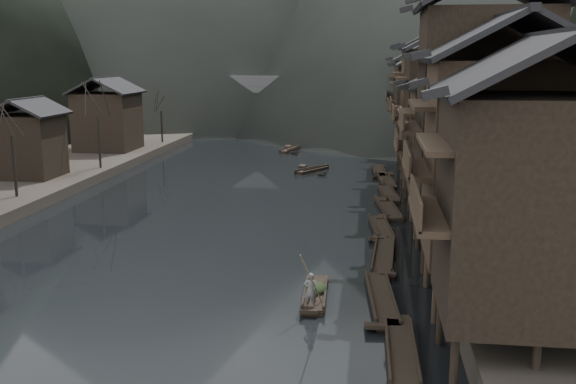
# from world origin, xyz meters

# --- Properties ---
(water) EXTENTS (300.00, 300.00, 0.00)m
(water) POSITION_xyz_m (0.00, 0.00, 0.00)
(water) COLOR black
(water) RESTS_ON ground
(stilt_houses) EXTENTS (9.00, 67.60, 17.05)m
(stilt_houses) POSITION_xyz_m (17.28, 18.99, 8.97)
(stilt_houses) COLOR black
(stilt_houses) RESTS_ON ground
(left_houses) EXTENTS (8.10, 53.20, 8.73)m
(left_houses) POSITION_xyz_m (-20.50, 20.12, 5.66)
(left_houses) COLOR black
(left_houses) RESTS_ON left_bank
(bare_trees) EXTENTS (3.75, 61.38, 7.50)m
(bare_trees) POSITION_xyz_m (-17.00, 17.97, 6.24)
(bare_trees) COLOR black
(bare_trees) RESTS_ON left_bank
(moored_sampans) EXTENTS (2.73, 49.07, 0.47)m
(moored_sampans) POSITION_xyz_m (12.25, 14.60, 0.20)
(moored_sampans) COLOR black
(moored_sampans) RESTS_ON water
(midriver_boats) EXTENTS (9.08, 40.18, 0.45)m
(midriver_boats) POSITION_xyz_m (3.87, 53.29, 0.20)
(midriver_boats) COLOR black
(midriver_boats) RESTS_ON water
(stone_bridge) EXTENTS (40.00, 6.00, 9.00)m
(stone_bridge) POSITION_xyz_m (-0.00, 72.00, 5.11)
(stone_bridge) COLOR #4C4C4F
(stone_bridge) RESTS_ON ground
(hero_sampan) EXTENTS (1.26, 5.19, 0.44)m
(hero_sampan) POSITION_xyz_m (8.48, -1.03, 0.20)
(hero_sampan) COLOR black
(hero_sampan) RESTS_ON water
(cargo_heap) EXTENTS (1.14, 1.49, 0.68)m
(cargo_heap) POSITION_xyz_m (8.49, -0.79, 0.78)
(cargo_heap) COLOR black
(cargo_heap) RESTS_ON hero_sampan
(boatman) EXTENTS (0.66, 0.44, 1.79)m
(boatman) POSITION_xyz_m (8.41, -2.84, 1.33)
(boatman) COLOR slate
(boatman) RESTS_ON hero_sampan
(bamboo_pole) EXTENTS (1.23, 2.38, 3.89)m
(bamboo_pole) POSITION_xyz_m (8.61, -2.84, 4.17)
(bamboo_pole) COLOR #8C7A51
(bamboo_pole) RESTS_ON boatman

